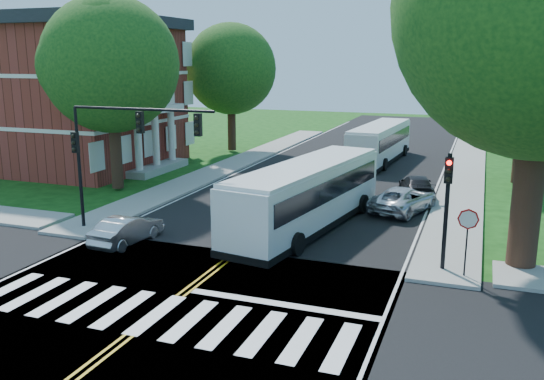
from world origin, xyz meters
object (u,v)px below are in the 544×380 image
at_px(bus_lead, 307,194).
at_px(suv, 404,199).
at_px(signal_ne, 447,196).
at_px(hatchback, 127,230).
at_px(bus_follow, 380,142).
at_px(dark_sedan, 417,186).
at_px(signal_nw, 120,140).

distance_m(bus_lead, suv, 6.18).
height_order(signal_ne, hatchback, signal_ne).
distance_m(bus_follow, dark_sedan, 11.54).
bearing_deg(hatchback, signal_ne, -170.80).
xyz_separation_m(bus_lead, dark_sedan, (4.13, 8.39, -1.03)).
height_order(bus_lead, dark_sedan, bus_lead).
height_order(hatchback, suv, suv).
relative_size(bus_lead, dark_sedan, 2.90).
height_order(signal_ne, bus_follow, signal_ne).
relative_size(signal_ne, hatchback, 1.18).
xyz_separation_m(hatchback, suv, (10.58, 9.58, 0.05)).
bearing_deg(dark_sedan, suv, 72.84).
distance_m(bus_follow, suv, 14.97).
xyz_separation_m(signal_ne, bus_follow, (-6.37, 22.91, -1.42)).
xyz_separation_m(bus_follow, hatchback, (-6.79, -24.04, -0.91)).
bearing_deg(dark_sedan, signal_nw, 32.76).
bearing_deg(suv, bus_follow, -57.48).
relative_size(suv, dark_sedan, 1.12).
bearing_deg(bus_follow, hatchback, 78.24).
distance_m(signal_nw, dark_sedan, 17.29).
distance_m(signal_ne, suv, 9.13).
xyz_separation_m(hatchback, dark_sedan, (10.83, 13.27, 0.00)).
bearing_deg(bus_follow, suv, 108.71).
bearing_deg(bus_lead, signal_ne, 158.90).
relative_size(bus_follow, dark_sedan, 2.67).
bearing_deg(signal_nw, bus_lead, 26.34).
relative_size(bus_lead, bus_follow, 1.09).
bearing_deg(signal_nw, suv, 36.43).
distance_m(signal_nw, bus_follow, 24.34).
bearing_deg(signal_nw, dark_sedan, 46.02).
relative_size(signal_nw, hatchback, 1.92).
height_order(signal_nw, hatchback, signal_nw).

